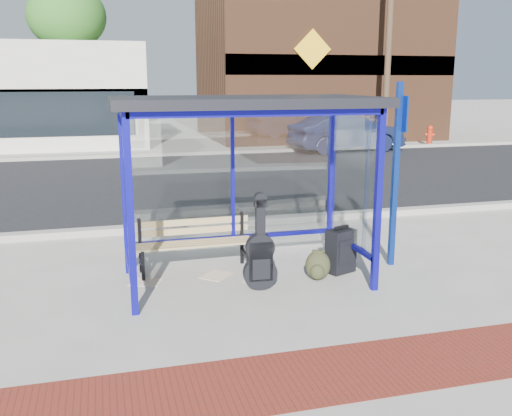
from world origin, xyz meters
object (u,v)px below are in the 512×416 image
object	(u,v)px
bench	(194,240)
guitar_bag	(260,257)
parked_car	(347,133)
suitcase	(341,251)
fire_hydrant	(430,135)
backpack	(318,266)

from	to	relation	value
bench	guitar_bag	bearing A→B (deg)	-54.45
parked_car	bench	bearing A→B (deg)	141.17
guitar_bag	suitcase	bearing A→B (deg)	18.65
guitar_bag	parked_car	size ratio (longest dim) A/B	0.28
fire_hydrant	suitcase	bearing A→B (deg)	-125.77
bench	suitcase	distance (m)	2.05
backpack	fire_hydrant	xyz separation A→B (m)	(10.14, 13.69, 0.26)
backpack	parked_car	world-z (taller)	parked_car
parked_car	fire_hydrant	world-z (taller)	parked_car
suitcase	parked_car	size ratio (longest dim) A/B	0.16
bench	backpack	size ratio (longest dim) A/B	4.06
guitar_bag	parked_car	bearing A→B (deg)	65.73
suitcase	parked_car	xyz separation A→B (m)	(5.69, 12.63, 0.39)
suitcase	parked_car	world-z (taller)	parked_car
guitar_bag	suitcase	size ratio (longest dim) A/B	1.77
bench	parked_car	size ratio (longest dim) A/B	0.39
suitcase	backpack	bearing A→B (deg)	-175.90
fire_hydrant	backpack	bearing A→B (deg)	-126.51
suitcase	fire_hydrant	bearing A→B (deg)	32.87
suitcase	bench	bearing A→B (deg)	140.93
fire_hydrant	parked_car	bearing A→B (deg)	-167.87
backpack	fire_hydrant	size ratio (longest dim) A/B	0.49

